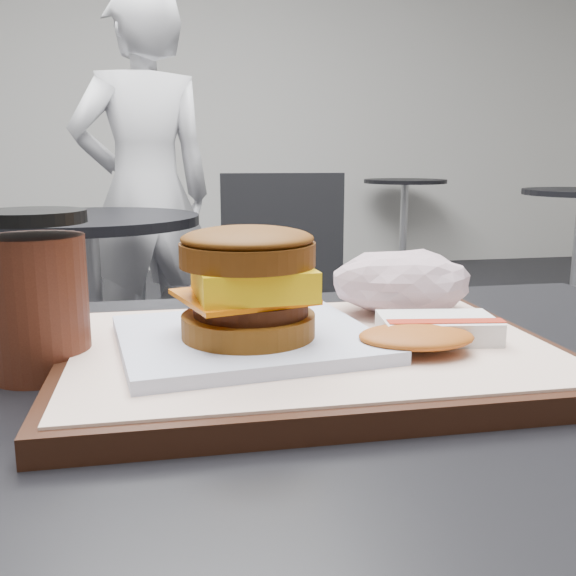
# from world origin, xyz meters

# --- Properties ---
(serving_tray) EXTENTS (0.38, 0.28, 0.02)m
(serving_tray) POSITION_xyz_m (-0.00, 0.03, 0.78)
(serving_tray) COLOR black
(serving_tray) RESTS_ON customer_table
(breakfast_sandwich) EXTENTS (0.21, 0.19, 0.09)m
(breakfast_sandwich) POSITION_xyz_m (-0.05, 0.03, 0.83)
(breakfast_sandwich) COLOR white
(breakfast_sandwich) RESTS_ON serving_tray
(hash_brown) EXTENTS (0.12, 0.10, 0.02)m
(hash_brown) POSITION_xyz_m (0.09, 0.01, 0.80)
(hash_brown) COLOR white
(hash_brown) RESTS_ON serving_tray
(crumpled_wrapper) EXTENTS (0.13, 0.10, 0.06)m
(crumpled_wrapper) POSITION_xyz_m (0.10, 0.11, 0.82)
(crumpled_wrapper) COLOR silver
(crumpled_wrapper) RESTS_ON serving_tray
(coffee_cup) EXTENTS (0.08, 0.08, 0.12)m
(coffee_cup) POSITION_xyz_m (-0.20, 0.05, 0.83)
(coffee_cup) COLOR #40190F
(coffee_cup) RESTS_ON customer_table
(neighbor_table) EXTENTS (0.70, 0.70, 0.75)m
(neighbor_table) POSITION_xyz_m (-0.35, 1.65, 0.55)
(neighbor_table) COLOR black
(neighbor_table) RESTS_ON ground
(napkin) EXTENTS (0.16, 0.16, 0.00)m
(napkin) POSITION_xyz_m (-0.43, 1.56, 0.75)
(napkin) COLOR white
(napkin) RESTS_ON neighbor_table
(neighbor_chair) EXTENTS (0.61, 0.45, 0.88)m
(neighbor_chair) POSITION_xyz_m (0.15, 1.61, 0.51)
(neighbor_chair) COLOR #9C9BA0
(neighbor_chair) RESTS_ON ground
(patron) EXTENTS (0.65, 0.52, 1.56)m
(patron) POSITION_xyz_m (-0.18, 2.20, 0.78)
(patron) COLOR silver
(patron) RESTS_ON ground
(bg_table_far) EXTENTS (0.66, 0.66, 0.75)m
(bg_table_far) POSITION_xyz_m (1.80, 4.50, 0.56)
(bg_table_far) COLOR black
(bg_table_far) RESTS_ON ground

